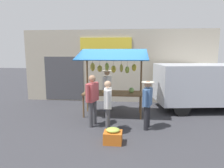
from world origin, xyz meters
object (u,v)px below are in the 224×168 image
(vendor_with_sunhat, at_px, (107,86))
(market_stall, at_px, (113,74))
(shopper_in_striped_shirt, at_px, (108,103))
(shopper_in_grey_tee, at_px, (92,97))
(produce_crate_near, at_px, (113,136))
(parked_van, at_px, (207,83))
(shopper_with_ponytail, at_px, (147,101))

(vendor_with_sunhat, bearing_deg, market_stall, 37.09)
(shopper_in_striped_shirt, xyz_separation_m, shopper_in_grey_tee, (0.56, -0.48, 0.07))
(shopper_in_striped_shirt, height_order, produce_crate_near, shopper_in_striped_shirt)
(vendor_with_sunhat, bearing_deg, shopper_in_striped_shirt, 20.51)
(vendor_with_sunhat, distance_m, shopper_in_striped_shirt, 2.42)
(parked_van, bearing_deg, shopper_in_grey_tee, 20.20)
(parked_van, bearing_deg, shopper_with_ponytail, 34.89)
(vendor_with_sunhat, xyz_separation_m, shopper_in_striped_shirt, (-0.32, 2.40, -0.09))
(market_stall, xyz_separation_m, shopper_in_striped_shirt, (-0.01, 1.69, -0.66))
(vendor_with_sunhat, height_order, parked_van, parked_van)
(shopper_with_ponytail, relative_size, parked_van, 0.33)
(vendor_with_sunhat, relative_size, shopper_in_striped_shirt, 1.06)
(shopper_in_striped_shirt, relative_size, shopper_with_ponytail, 1.03)
(shopper_in_grey_tee, distance_m, produce_crate_near, 1.63)
(shopper_with_ponytail, bearing_deg, produce_crate_near, 155.43)
(shopper_in_striped_shirt, distance_m, shopper_in_grey_tee, 0.74)
(shopper_in_grey_tee, xyz_separation_m, produce_crate_near, (-0.78, 1.20, -0.77))
(vendor_with_sunhat, bearing_deg, parked_van, 108.53)
(shopper_in_striped_shirt, relative_size, produce_crate_near, 3.22)
(shopper_in_striped_shirt, distance_m, shopper_with_ponytail, 1.25)
(shopper_with_ponytail, distance_m, shopper_in_grey_tee, 1.75)
(shopper_in_grey_tee, height_order, produce_crate_near, shopper_in_grey_tee)
(shopper_in_striped_shirt, bearing_deg, shopper_in_grey_tee, 43.68)
(shopper_in_striped_shirt, height_order, shopper_with_ponytail, shopper_in_striped_shirt)
(shopper_in_striped_shirt, relative_size, parked_van, 0.34)
(market_stall, xyz_separation_m, parked_van, (-3.79, -1.11, -0.43))
(shopper_with_ponytail, height_order, parked_van, parked_van)
(vendor_with_sunhat, relative_size, produce_crate_near, 3.42)
(market_stall, xyz_separation_m, vendor_with_sunhat, (0.32, -0.70, -0.57))
(shopper_in_striped_shirt, bearing_deg, produce_crate_near, -168.59)
(shopper_with_ponytail, relative_size, shopper_in_grey_tee, 0.91)
(shopper_in_grey_tee, relative_size, parked_van, 0.36)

